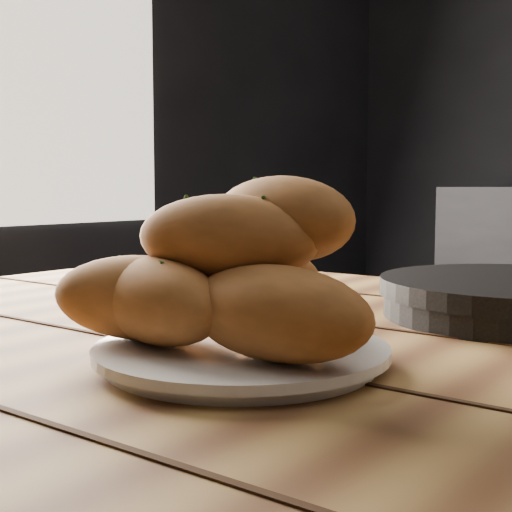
# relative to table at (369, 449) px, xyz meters

# --- Properties ---
(table) EXTENTS (1.50, 0.99, 0.75)m
(table) POSITION_rel_table_xyz_m (0.00, 0.00, 0.00)
(table) COLOR olive
(table) RESTS_ON ground
(plate) EXTENTS (0.24, 0.24, 0.02)m
(plate) POSITION_rel_table_xyz_m (-0.06, -0.11, 0.10)
(plate) COLOR white
(plate) RESTS_ON table
(bread_rolls) EXTENTS (0.31, 0.24, 0.14)m
(bread_rolls) POSITION_rel_table_xyz_m (-0.07, -0.12, 0.16)
(bread_rolls) COLOR #B86C33
(bread_rolls) RESTS_ON plate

